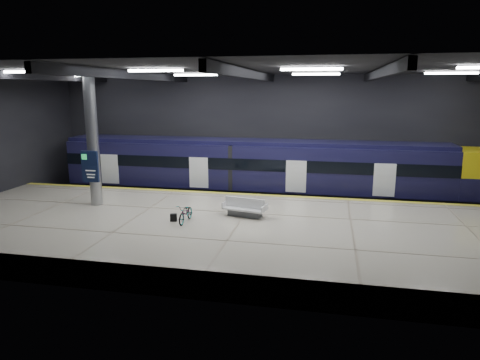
# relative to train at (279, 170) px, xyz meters

# --- Properties ---
(ground) EXTENTS (30.00, 30.00, 0.00)m
(ground) POSITION_rel_train_xyz_m (-0.84, -5.50, -2.06)
(ground) COLOR black
(ground) RESTS_ON ground
(room_shell) EXTENTS (30.10, 16.10, 8.05)m
(room_shell) POSITION_rel_train_xyz_m (-0.85, -5.49, 3.66)
(room_shell) COLOR black
(room_shell) RESTS_ON ground
(platform) EXTENTS (30.00, 11.00, 1.10)m
(platform) POSITION_rel_train_xyz_m (-0.84, -8.00, -1.51)
(platform) COLOR #BAB39D
(platform) RESTS_ON ground
(safety_strip) EXTENTS (30.00, 0.40, 0.01)m
(safety_strip) POSITION_rel_train_xyz_m (-0.84, -2.75, -0.95)
(safety_strip) COLOR gold
(safety_strip) RESTS_ON platform
(rails) EXTENTS (30.00, 1.52, 0.16)m
(rails) POSITION_rel_train_xyz_m (-0.84, 0.00, -1.98)
(rails) COLOR gray
(rails) RESTS_ON ground
(train) EXTENTS (29.40, 2.84, 3.79)m
(train) POSITION_rel_train_xyz_m (0.00, 0.00, 0.00)
(train) COLOR black
(train) RESTS_ON ground
(bench) EXTENTS (2.20, 1.27, 0.91)m
(bench) POSITION_rel_train_xyz_m (-0.78, -7.07, -0.64)
(bench) COLOR #595B60
(bench) RESTS_ON platform
(bicycle) EXTENTS (0.60, 1.64, 0.85)m
(bicycle) POSITION_rel_train_xyz_m (-3.24, -8.49, -0.53)
(bicycle) COLOR #99999E
(bicycle) RESTS_ON platform
(pannier_bag) EXTENTS (0.33, 0.25, 0.35)m
(pannier_bag) POSITION_rel_train_xyz_m (-3.84, -8.49, -0.78)
(pannier_bag) COLOR black
(pannier_bag) RESTS_ON platform
(info_column) EXTENTS (0.90, 0.78, 6.90)m
(info_column) POSITION_rel_train_xyz_m (-8.84, -6.52, 2.40)
(info_column) COLOR #9EA0A5
(info_column) RESTS_ON platform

